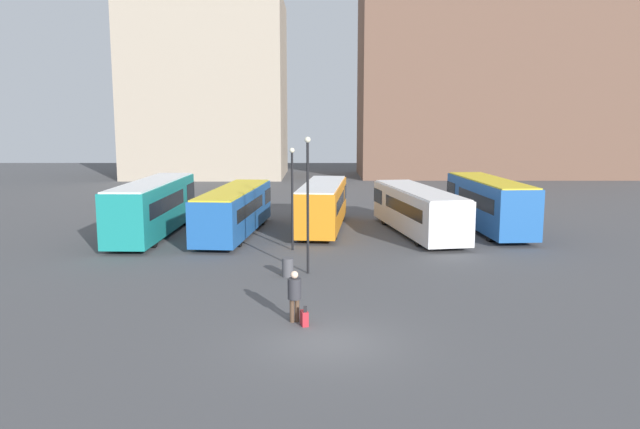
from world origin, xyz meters
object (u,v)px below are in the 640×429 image
object	(u,v)px
bus_1	(235,209)
lamp_post_0	(292,190)
bus_0	(153,206)
trash_bin	(288,267)
lamp_post_1	(308,195)
bus_4	(489,203)
suitcase	(304,318)
traveler	(295,292)
bus_2	(323,204)
bus_3	(417,209)

from	to	relation	value
bus_1	lamp_post_0	bearing A→B (deg)	-135.60
bus_0	trash_bin	world-z (taller)	bus_0
trash_bin	lamp_post_1	bearing A→B (deg)	33.27
bus_0	bus_4	size ratio (longest dim) A/B	1.09
suitcase	lamp_post_1	world-z (taller)	lamp_post_1
lamp_post_0	trash_bin	world-z (taller)	lamp_post_0
traveler	lamp_post_0	distance (m)	12.32
bus_4	lamp_post_1	world-z (taller)	lamp_post_1
bus_0	suitcase	size ratio (longest dim) A/B	15.86
bus_1	lamp_post_0	size ratio (longest dim) A/B	2.12
bus_2	bus_3	distance (m)	6.10
bus_1	bus_4	world-z (taller)	bus_4
bus_3	bus_4	world-z (taller)	bus_4
bus_2	bus_3	bearing A→B (deg)	-100.25
traveler	lamp_post_1	distance (m)	7.43
traveler	trash_bin	world-z (taller)	traveler
lamp_post_1	lamp_post_0	bearing A→B (deg)	100.31
suitcase	lamp_post_1	distance (m)	8.09
lamp_post_1	bus_2	bearing A→B (deg)	86.48
bus_2	suitcase	distance (m)	19.09
trash_bin	bus_1	bearing A→B (deg)	110.09
traveler	lamp_post_0	size ratio (longest dim) A/B	0.33
bus_0	lamp_post_0	size ratio (longest dim) A/B	2.14
bus_1	bus_3	size ratio (longest dim) A/B	1.00
traveler	bus_3	bearing A→B (deg)	-36.35
bus_3	bus_4	size ratio (longest dim) A/B	1.09
suitcase	lamp_post_0	size ratio (longest dim) A/B	0.13
bus_2	traveler	distance (m)	18.69
bus_2	lamp_post_1	distance (m)	11.89
traveler	bus_0	bearing A→B (deg)	15.24
bus_0	bus_1	xyz separation A→B (m)	(4.95, 0.21, -0.25)
bus_2	lamp_post_0	size ratio (longest dim) A/B	1.95
traveler	lamp_post_1	xyz separation A→B (m)	(0.34, 6.96, 2.57)
bus_0	bus_4	distance (m)	20.98
bus_0	trash_bin	bearing A→B (deg)	-138.04
bus_0	lamp_post_1	world-z (taller)	lamp_post_1
lamp_post_0	bus_1	bearing A→B (deg)	129.14
bus_3	bus_0	bearing A→B (deg)	82.20
bus_0	trash_bin	distance (m)	13.47
traveler	bus_4	bearing A→B (deg)	-47.02
lamp_post_1	bus_0	bearing A→B (deg)	135.29
lamp_post_0	trash_bin	distance (m)	6.41
bus_1	traveler	xyz separation A→B (m)	(4.35, -16.73, -0.46)
bus_1	bus_0	bearing A→B (deg)	97.72
bus_0	traveler	bearing A→B (deg)	-149.39
bus_4	traveler	world-z (taller)	bus_4
bus_0	bus_3	world-z (taller)	bus_0
bus_3	lamp_post_0	bearing A→B (deg)	113.48
bus_1	bus_3	distance (m)	11.28
bus_2	traveler	xyz separation A→B (m)	(-1.06, -18.65, -0.52)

